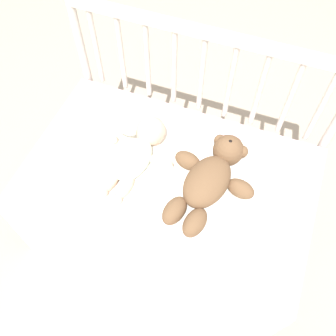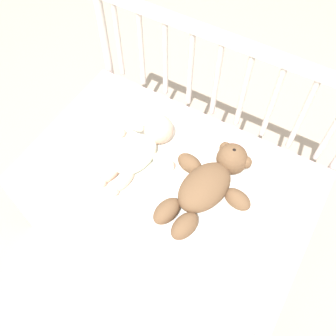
% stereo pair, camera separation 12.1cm
% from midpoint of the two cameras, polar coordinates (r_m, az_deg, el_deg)
% --- Properties ---
extents(ground_plane, '(12.00, 12.00, 0.00)m').
position_cam_midpoint_polar(ground_plane, '(1.81, -1.92, -8.61)').
color(ground_plane, tan).
extents(crib_mattress, '(1.09, 0.68, 0.44)m').
position_cam_midpoint_polar(crib_mattress, '(1.61, -2.15, -5.47)').
color(crib_mattress, '#EDB7C6').
rests_on(crib_mattress, ground_plane).
extents(crib_rail, '(1.09, 0.04, 0.84)m').
position_cam_midpoint_polar(crib_rail, '(1.51, 2.72, 12.57)').
color(crib_rail, beige).
rests_on(crib_rail, ground_plane).
extents(blanket, '(0.78, 0.51, 0.01)m').
position_cam_midpoint_polar(blanket, '(1.40, -1.95, -1.63)').
color(blanket, white).
rests_on(blanket, crib_mattress).
extents(teddy_bear, '(0.33, 0.44, 0.12)m').
position_cam_midpoint_polar(teddy_bear, '(1.35, 3.91, -1.66)').
color(teddy_bear, brown).
rests_on(teddy_bear, crib_mattress).
extents(baby, '(0.29, 0.38, 0.12)m').
position_cam_midpoint_polar(baby, '(1.43, -6.99, 2.32)').
color(baby, '#EAEACC').
rests_on(baby, crib_mattress).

